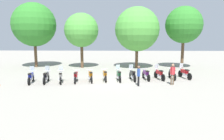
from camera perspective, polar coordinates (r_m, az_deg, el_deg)
The scene contains 19 objects.
ground_plane at distance 19.19m, azimuth -0.05°, elevation -2.89°, with size 80.00×80.00×0.00m, color gray.
motorcycle_0 at distance 19.46m, azimuth -20.68°, elevation -1.76°, with size 0.67×2.17×1.37m.
motorcycle_1 at distance 19.19m, azimuth -17.03°, elevation -1.71°, with size 0.62×2.19×1.37m.
motorcycle_2 at distance 18.91m, azimuth -13.41°, elevation -1.72°, with size 0.73×2.16×1.37m.
motorcycle_3 at distance 18.88m, azimuth -9.55°, elevation -1.65°, with size 0.62×2.19×0.99m.
motorcycle_4 at distance 18.94m, azimuth -5.73°, elevation -1.54°, with size 0.75×2.15×0.99m.
motorcycle_5 at distance 19.14m, azimuth -1.92°, elevation -1.39°, with size 0.64×2.18×0.99m.
motorcycle_6 at distance 19.11m, azimuth 1.79°, elevation -1.36°, with size 0.62×2.18×1.37m.
motorcycle_7 at distance 19.36m, azimuth 5.45°, elevation -1.26°, with size 0.67×2.17×1.37m.
motorcycle_8 at distance 19.80m, azimuth 8.98°, elevation -1.15°, with size 0.66×2.17×0.99m.
motorcycle_9 at distance 20.18m, azimuth 12.38°, elevation -1.02°, with size 0.78×2.14×1.37m.
motorcycle_10 at distance 20.73m, azimuth 15.62°, elevation -0.92°, with size 0.62×2.19×0.99m.
motorcycle_11 at distance 21.33m, azimuth 18.65°, elevation -0.75°, with size 0.80×2.14×1.37m.
person_0 at distance 18.12m, azimuth 15.76°, elevation -0.63°, with size 0.40×0.23×1.74m.
person_1 at distance 17.15m, azimuth 7.05°, elevation -1.14°, with size 0.26×0.41×1.64m.
tree_0 at distance 29.27m, azimuth -19.94°, elevation 11.21°, with size 5.46×5.46×8.09m.
tree_1 at distance 27.18m, azimuth -8.10°, elevation 10.38°, with size 4.19×4.19×6.77m.
tree_2 at distance 26.78m, azimuth 6.67°, elevation 10.67°, with size 5.40×5.40×7.47m.
tree_3 at distance 27.98m, azimuth 18.50°, elevation 11.25°, with size 4.45×4.45×7.52m.
Camera 1 is at (0.60, -18.77, 3.94)m, focal length 34.53 mm.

